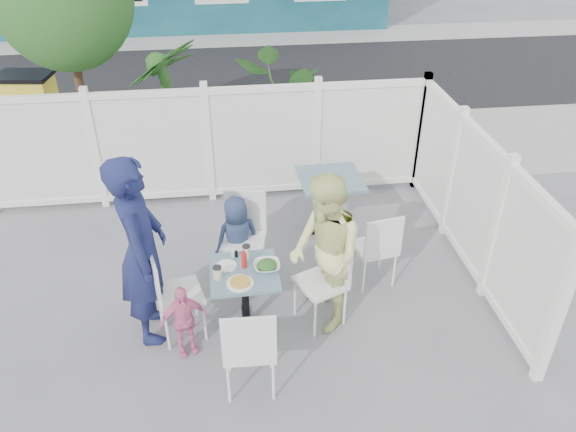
{
  "coord_description": "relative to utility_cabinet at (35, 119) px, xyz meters",
  "views": [
    {
      "loc": [
        0.31,
        -4.42,
        4.03
      ],
      "look_at": [
        0.89,
        0.23,
        1.02
      ],
      "focal_mm": 35.0,
      "sensor_mm": 36.0,
      "label": 1
    }
  ],
  "objects": [
    {
      "name": "ground",
      "position": [
        2.54,
        -4.0,
        -0.65
      ],
      "size": [
        80.0,
        80.0,
        0.0
      ],
      "primitive_type": "plane",
      "color": "slate"
    },
    {
      "name": "near_sidewalk",
      "position": [
        2.54,
        -0.2,
        -0.65
      ],
      "size": [
        24.0,
        2.6,
        0.01
      ],
      "primitive_type": "cube",
      "color": "gray",
      "rests_on": "ground"
    },
    {
      "name": "street",
      "position": [
        2.54,
        3.5,
        -0.65
      ],
      "size": [
        24.0,
        5.0,
        0.01
      ],
      "primitive_type": "cube",
      "color": "black",
      "rests_on": "ground"
    },
    {
      "name": "far_sidewalk",
      "position": [
        2.54,
        6.6,
        -0.65
      ],
      "size": [
        24.0,
        1.6,
        0.01
      ],
      "primitive_type": "cube",
      "color": "gray",
      "rests_on": "ground"
    },
    {
      "name": "fence_back",
      "position": [
        2.64,
        -1.6,
        0.13
      ],
      "size": [
        5.86,
        0.08,
        1.6
      ],
      "color": "white",
      "rests_on": "ground"
    },
    {
      "name": "fence_right",
      "position": [
        5.54,
        -3.4,
        0.13
      ],
      "size": [
        0.08,
        3.66,
        1.6
      ],
      "rotation": [
        0.0,
        0.0,
        1.57
      ],
      "color": "white",
      "rests_on": "ground"
    },
    {
      "name": "utility_cabinet",
      "position": [
        0.0,
        0.0,
        0.0
      ],
      "size": [
        0.76,
        0.59,
        1.31
      ],
      "primitive_type": "cube",
      "rotation": [
        0.0,
        0.0,
        -0.13
      ],
      "color": "yellow",
      "rests_on": "ground"
    },
    {
      "name": "potted_shrub_a",
      "position": [
        2.13,
        -0.9,
        0.36
      ],
      "size": [
        1.52,
        1.52,
        2.02
      ],
      "primitive_type": "imported",
      "rotation": [
        0.0,
        0.0,
        4.24
      ],
      "color": "#22501D",
      "rests_on": "ground"
    },
    {
      "name": "potted_shrub_b",
      "position": [
        3.93,
        -1.0,
        0.23
      ],
      "size": [
        2.11,
        2.1,
        1.77
      ],
      "primitive_type": "imported",
      "rotation": [
        0.0,
        0.0,
        3.9
      ],
      "color": "#22501D",
      "rests_on": "ground"
    },
    {
      "name": "main_table",
      "position": [
        2.95,
        -4.17,
        -0.12
      ],
      "size": [
        0.66,
        0.66,
        0.69
      ],
      "rotation": [
        0.0,
        0.0,
        0.02
      ],
      "color": "#385B74",
      "rests_on": "ground"
    },
    {
      "name": "spare_table",
      "position": [
        4.09,
        -2.61,
        -0.05
      ],
      "size": [
        0.77,
        0.77,
        0.78
      ],
      "rotation": [
        0.0,
        0.0,
        0.04
      ],
      "color": "#385B74",
      "rests_on": "ground"
    },
    {
      "name": "chair_left",
      "position": [
        2.23,
        -4.21,
        -0.08
      ],
      "size": [
        0.53,
        0.54,
        0.99
      ],
      "rotation": [
        0.0,
        0.0,
        -1.32
      ],
      "color": "white",
      "rests_on": "ground"
    },
    {
      "name": "chair_right",
      "position": [
        3.77,
        -4.14,
        -0.09
      ],
      "size": [
        0.56,
        0.57,
        0.97
      ],
      "rotation": [
        0.0,
        0.0,
        1.98
      ],
      "color": "white",
      "rests_on": "ground"
    },
    {
      "name": "chair_back",
      "position": [
        3.0,
        -3.3,
        -0.07
      ],
      "size": [
        0.53,
        0.52,
        1.01
      ],
      "rotation": [
        0.0,
        0.0,
        2.95
      ],
      "color": "white",
      "rests_on": "ground"
    },
    {
      "name": "chair_near",
      "position": [
        2.94,
        -5.03,
        -0.08
      ],
      "size": [
        0.46,
        0.45,
        0.99
      ],
      "rotation": [
        0.0,
        0.0,
        -0.04
      ],
      "color": "white",
      "rests_on": "ground"
    },
    {
      "name": "chair_spare",
      "position": [
        4.4,
        -3.71,
        -0.12
      ],
      "size": [
        0.49,
        0.47,
        0.92
      ],
      "rotation": [
        0.0,
        0.0,
        0.18
      ],
      "color": "white",
      "rests_on": "ground"
    },
    {
      "name": "man",
      "position": [
        2.02,
        -4.11,
        0.32
      ],
      "size": [
        0.48,
        0.72,
        1.94
      ],
      "primitive_type": "imported",
      "rotation": [
        0.0,
        0.0,
        1.6
      ],
      "color": "#171D4A",
      "rests_on": "ground"
    },
    {
      "name": "woman",
      "position": [
        3.73,
        -4.19,
        0.17
      ],
      "size": [
        0.75,
        0.9,
        1.65
      ],
      "primitive_type": "imported",
      "rotation": [
        0.0,
        0.0,
        -1.4
      ],
      "color": "#D6E44B",
      "rests_on": "ground"
    },
    {
      "name": "boy",
      "position": [
        2.92,
        -3.36,
        -0.14
      ],
      "size": [
        0.57,
        0.46,
        1.02
      ],
      "primitive_type": "imported",
      "rotation": [
        0.0,
        0.0,
        3.45
      ],
      "color": "navy",
      "rests_on": "ground"
    },
    {
      "name": "toddler",
      "position": [
        2.35,
        -4.46,
        -0.26
      ],
      "size": [
        0.49,
        0.33,
        0.78
      ],
      "primitive_type": "imported",
      "rotation": [
        0.0,
        0.0,
        0.33
      ],
      "color": "pink",
      "rests_on": "ground"
    },
    {
      "name": "plate_main",
      "position": [
        2.9,
        -4.36,
        0.04
      ],
      "size": [
        0.25,
        0.25,
        0.02
      ],
      "primitive_type": "cylinder",
      "color": "white",
      "rests_on": "main_table"
    },
    {
      "name": "plate_side",
      "position": [
        2.78,
        -4.07,
        0.04
      ],
      "size": [
        0.2,
        0.2,
        0.01
      ],
      "primitive_type": "cylinder",
      "color": "white",
      "rests_on": "main_table"
    },
    {
      "name": "salad_bowl",
      "position": [
        3.17,
        -4.16,
        0.07
      ],
      "size": [
        0.25,
        0.25,
        0.06
      ],
      "primitive_type": "imported",
      "color": "white",
      "rests_on": "main_table"
    },
    {
      "name": "coffee_cup_a",
      "position": [
        2.7,
        -4.25,
        0.1
      ],
      "size": [
        0.08,
        0.08,
        0.12
      ],
      "primitive_type": "cylinder",
      "color": "beige",
      "rests_on": "main_table"
    },
    {
      "name": "coffee_cup_b",
      "position": [
        2.99,
        -3.94,
        0.09
      ],
      "size": [
        0.08,
        0.08,
        0.12
      ],
      "primitive_type": "cylinder",
      "color": "beige",
      "rests_on": "main_table"
    },
    {
      "name": "ketchup_bottle",
      "position": [
        2.96,
        -4.11,
        0.12
      ],
      "size": [
        0.05,
        0.05,
        0.16
      ],
      "primitive_type": "cylinder",
      "color": "red",
      "rests_on": "main_table"
    },
    {
      "name": "salt_shaker",
      "position": [
        2.85,
        -3.93,
        0.07
      ],
      "size": [
        0.03,
        0.03,
        0.07
      ],
      "primitive_type": "cylinder",
      "color": "white",
      "rests_on": "main_table"
    },
    {
      "name": "pepper_shaker",
      "position": [
        2.89,
        -3.93,
        0.07
      ],
      "size": [
        0.03,
        0.03,
        0.07
      ],
      "primitive_type": "cylinder",
      "color": "black",
      "rests_on": "main_table"
    }
  ]
}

